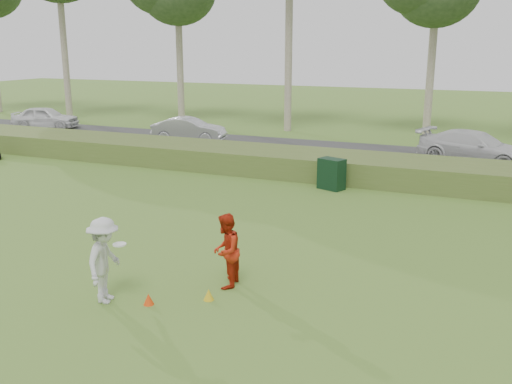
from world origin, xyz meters
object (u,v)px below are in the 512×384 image
at_px(car_mid, 189,130).
at_px(player_red, 226,251).
at_px(car_left, 45,117).
at_px(cone_yellow, 209,295).
at_px(player_white, 104,260).
at_px(cone_orange, 149,299).
at_px(utility_cabinet, 332,174).
at_px(car_right, 475,148).

bearing_deg(car_mid, player_red, -158.55).
relative_size(player_red, car_left, 0.41).
distance_m(cone_yellow, car_left, 27.20).
relative_size(player_white, cone_yellow, 7.44).
bearing_deg(car_mid, cone_orange, -163.38).
bearing_deg(player_red, player_white, -59.38).
relative_size(player_white, car_mid, 0.46).
bearing_deg(utility_cabinet, car_right, 76.07).
bearing_deg(cone_orange, cone_yellow, 33.13).
relative_size(utility_cabinet, car_mid, 0.29).
relative_size(cone_yellow, car_mid, 0.06).
xyz_separation_m(cone_orange, cone_yellow, (1.02, 0.67, 0.00)).
distance_m(car_left, car_mid, 10.67).
relative_size(player_white, utility_cabinet, 1.58).
height_order(car_left, car_mid, car_left).
distance_m(car_left, car_right, 25.01).
relative_size(cone_orange, car_right, 0.05).
bearing_deg(cone_orange, car_mid, 117.16).
bearing_deg(cone_yellow, player_white, -155.77).
bearing_deg(car_mid, car_right, -101.30).
bearing_deg(cone_yellow, car_right, 75.39).
xyz_separation_m(player_red, cone_yellow, (-0.03, -0.77, -0.70)).
distance_m(cone_orange, cone_yellow, 1.22).
distance_m(car_mid, car_right, 14.35).
bearing_deg(player_red, car_right, 155.47).
relative_size(cone_orange, utility_cabinet, 0.21).
distance_m(utility_cabinet, car_left, 21.81).
xyz_separation_m(cone_orange, utility_cabinet, (0.80, 10.70, 0.45)).
bearing_deg(cone_yellow, car_left, 139.40).
relative_size(utility_cabinet, car_right, 0.23).
bearing_deg(car_left, car_right, -110.46).
distance_m(player_white, cone_yellow, 2.23).
xyz_separation_m(player_white, player_red, (1.94, 1.63, -0.07)).
relative_size(player_red, cone_yellow, 6.85).
height_order(cone_yellow, car_mid, car_mid).
height_order(player_red, car_right, player_red).
bearing_deg(cone_yellow, utility_cabinet, 91.27).
bearing_deg(cone_yellow, player_red, 87.59).
bearing_deg(car_mid, utility_cabinet, -135.38).
relative_size(utility_cabinet, car_left, 0.29).
xyz_separation_m(player_white, cone_yellow, (1.91, 0.86, -0.77)).
relative_size(cone_yellow, car_left, 0.06).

